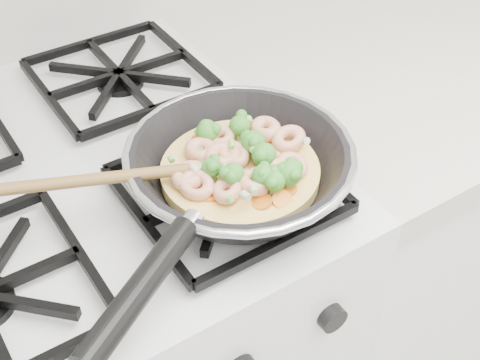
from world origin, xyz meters
TOP-DOWN VIEW (x-y plane):
  - counter_right at (0.80, 1.70)m, footprint 1.00×0.60m
  - skillet at (0.16, 1.54)m, footprint 0.47×0.31m

SIDE VIEW (x-z plane):
  - counter_right at x=0.80m, z-range 0.00..0.90m
  - skillet at x=0.16m, z-range 0.91..1.00m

